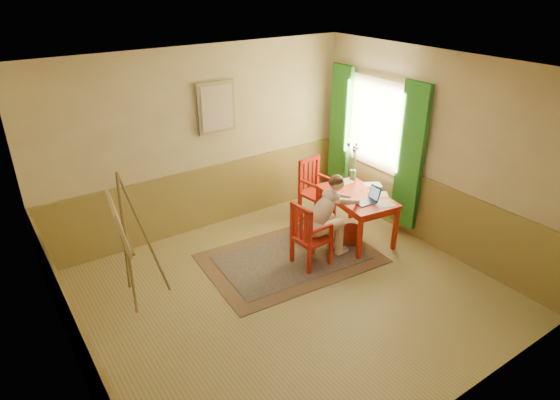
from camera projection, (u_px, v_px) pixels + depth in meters
room at (289, 195)px, 5.46m from camera, size 5.04×4.54×2.84m
wainscot at (254, 235)px, 6.45m from camera, size 5.00×4.50×1.00m
window at (374, 137)px, 7.53m from camera, size 0.12×2.01×2.20m
wall_portrait at (216, 107)px, 7.01m from camera, size 0.60×0.05×0.76m
rug at (291, 258)px, 6.82m from camera, size 2.50×1.76×0.02m
table at (357, 200)px, 7.11m from camera, size 0.87×1.28×0.72m
chair_left at (309, 235)px, 6.48m from camera, size 0.46×0.44×0.95m
chair_back at (315, 189)px, 7.78m from camera, size 0.49×0.51×1.00m
figure at (327, 215)px, 6.58m from camera, size 0.92×0.41×1.23m
laptop at (368, 199)px, 6.84m from camera, size 0.36×0.23×0.21m
papers at (369, 191)px, 7.18m from camera, size 0.66×1.15×0.00m
vase at (353, 163)px, 7.48m from camera, size 0.26×0.29×0.59m
wastebasket at (352, 235)px, 7.16m from camera, size 0.34×0.34×0.28m
easel at (123, 228)px, 5.55m from camera, size 0.63×0.77×1.72m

